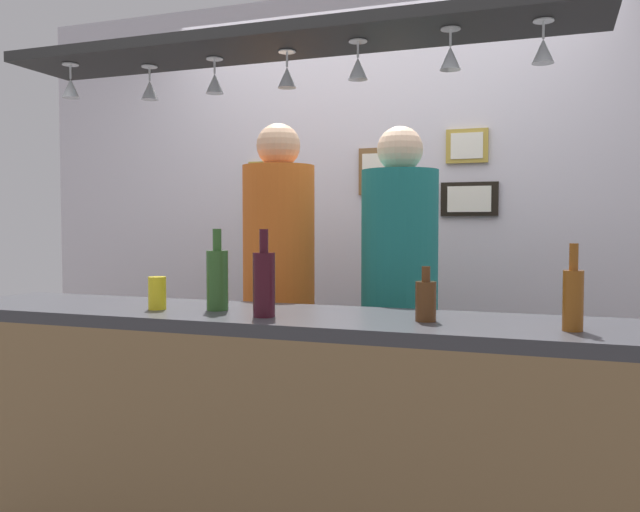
# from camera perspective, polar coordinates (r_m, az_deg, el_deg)

# --- Properties ---
(back_wall) EXTENTS (4.40, 0.06, 2.60)m
(back_wall) POSITION_cam_1_polar(r_m,az_deg,el_deg) (3.71, 5.24, 2.87)
(back_wall) COLOR silver
(back_wall) RESTS_ON ground_plane
(bar_counter) EXTENTS (2.70, 0.55, 0.98)m
(bar_counter) POSITION_cam_1_polar(r_m,az_deg,el_deg) (2.29, -5.25, -13.21)
(bar_counter) COLOR #38383D
(bar_counter) RESTS_ON ground_plane
(overhead_glass_rack) EXTENTS (2.20, 0.36, 0.04)m
(overhead_glass_rack) POSITION_cam_1_polar(r_m,az_deg,el_deg) (2.47, -3.30, 18.07)
(overhead_glass_rack) COLOR black
(hanging_wineglass_far_left) EXTENTS (0.07, 0.07, 0.13)m
(hanging_wineglass_far_left) POSITION_cam_1_polar(r_m,az_deg,el_deg) (2.84, -20.84, 13.55)
(hanging_wineglass_far_left) COLOR silver
(hanging_wineglass_far_left) RESTS_ON overhead_glass_rack
(hanging_wineglass_left) EXTENTS (0.07, 0.07, 0.13)m
(hanging_wineglass_left) POSITION_cam_1_polar(r_m,az_deg,el_deg) (2.79, -14.58, 13.86)
(hanging_wineglass_left) COLOR silver
(hanging_wineglass_left) RESTS_ON overhead_glass_rack
(hanging_wineglass_center_left) EXTENTS (0.07, 0.07, 0.13)m
(hanging_wineglass_center_left) POSITION_cam_1_polar(r_m,az_deg,el_deg) (2.61, -9.14, 14.67)
(hanging_wineglass_center_left) COLOR silver
(hanging_wineglass_center_left) RESTS_ON overhead_glass_rack
(hanging_wineglass_center) EXTENTS (0.07, 0.07, 0.13)m
(hanging_wineglass_center) POSITION_cam_1_polar(r_m,az_deg,el_deg) (2.48, -2.82, 15.34)
(hanging_wineglass_center) COLOR silver
(hanging_wineglass_center) RESTS_ON overhead_glass_rack
(hanging_wineglass_center_right) EXTENTS (0.07, 0.07, 0.13)m
(hanging_wineglass_center_right) POSITION_cam_1_polar(r_m,az_deg,el_deg) (2.35, 3.31, 16.05)
(hanging_wineglass_center_right) COLOR silver
(hanging_wineglass_center_right) RESTS_ON overhead_glass_rack
(hanging_wineglass_right) EXTENTS (0.07, 0.07, 0.13)m
(hanging_wineglass_right) POSITION_cam_1_polar(r_m,az_deg,el_deg) (2.25, 11.25, 16.62)
(hanging_wineglass_right) COLOR silver
(hanging_wineglass_right) RESTS_ON overhead_glass_rack
(hanging_wineglass_far_right) EXTENTS (0.07, 0.07, 0.13)m
(hanging_wineglass_far_right) POSITION_cam_1_polar(r_m,az_deg,el_deg) (2.24, 18.81, 16.61)
(hanging_wineglass_far_right) COLOR silver
(hanging_wineglass_far_right) RESTS_ON overhead_glass_rack
(person_left_orange_shirt) EXTENTS (0.34, 0.34, 1.77)m
(person_left_orange_shirt) POSITION_cam_1_polar(r_m,az_deg,el_deg) (3.12, -3.60, -1.33)
(person_left_orange_shirt) COLOR #2D334C
(person_left_orange_shirt) RESTS_ON ground_plane
(person_middle_teal_shirt) EXTENTS (0.34, 0.34, 1.72)m
(person_middle_teal_shirt) POSITION_cam_1_polar(r_m,az_deg,el_deg) (2.94, 6.90, -2.13)
(person_middle_teal_shirt) COLOR #2D334C
(person_middle_teal_shirt) RESTS_ON ground_plane
(bottle_wine_dark_red) EXTENTS (0.08, 0.08, 0.30)m
(bottle_wine_dark_red) POSITION_cam_1_polar(r_m,az_deg,el_deg) (2.24, -4.91, -2.31)
(bottle_wine_dark_red) COLOR #380F19
(bottle_wine_dark_red) RESTS_ON bar_counter
(bottle_champagne_green) EXTENTS (0.08, 0.08, 0.30)m
(bottle_champagne_green) POSITION_cam_1_polar(r_m,az_deg,el_deg) (2.44, -8.91, -1.92)
(bottle_champagne_green) COLOR #2D5623
(bottle_champagne_green) RESTS_ON bar_counter
(bottle_beer_amber_tall) EXTENTS (0.06, 0.06, 0.26)m
(bottle_beer_amber_tall) POSITION_cam_1_polar(r_m,az_deg,el_deg) (2.08, 21.13, -3.37)
(bottle_beer_amber_tall) COLOR brown
(bottle_beer_amber_tall) RESTS_ON bar_counter
(bottle_beer_brown_stubby) EXTENTS (0.07, 0.07, 0.18)m
(bottle_beer_brown_stubby) POSITION_cam_1_polar(r_m,az_deg,el_deg) (2.17, 9.17, -3.77)
(bottle_beer_brown_stubby) COLOR #512D14
(bottle_beer_brown_stubby) RESTS_ON bar_counter
(drink_can) EXTENTS (0.07, 0.07, 0.12)m
(drink_can) POSITION_cam_1_polar(r_m,az_deg,el_deg) (2.51, -13.96, -3.15)
(drink_can) COLOR yellow
(drink_can) RESTS_ON bar_counter
(picture_frame_lower_pair) EXTENTS (0.30, 0.02, 0.18)m
(picture_frame_lower_pair) POSITION_cam_1_polar(r_m,az_deg,el_deg) (3.58, 12.84, 4.84)
(picture_frame_lower_pair) COLOR black
(picture_frame_lower_pair) RESTS_ON back_wall
(picture_frame_crest) EXTENTS (0.18, 0.02, 0.26)m
(picture_frame_crest) POSITION_cam_1_polar(r_m,az_deg,el_deg) (3.69, 4.77, 7.33)
(picture_frame_crest) COLOR brown
(picture_frame_crest) RESTS_ON back_wall
(picture_frame_upper_small) EXTENTS (0.22, 0.02, 0.18)m
(picture_frame_upper_small) POSITION_cam_1_polar(r_m,az_deg,el_deg) (3.60, 12.65, 9.32)
(picture_frame_upper_small) COLOR #B29338
(picture_frame_upper_small) RESTS_ON back_wall
(picture_frame_caricature) EXTENTS (0.26, 0.02, 0.34)m
(picture_frame_caricature) POSITION_cam_1_polar(r_m,az_deg,el_deg) (3.90, -4.46, 5.72)
(picture_frame_caricature) COLOR #B29338
(picture_frame_caricature) RESTS_ON back_wall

